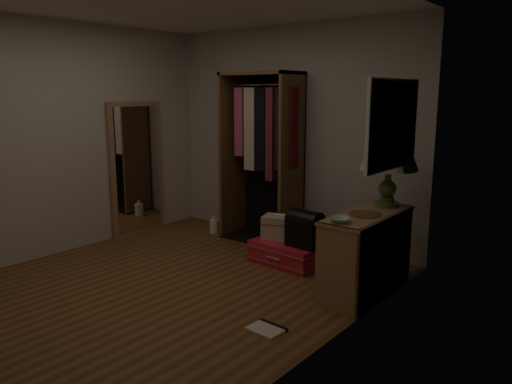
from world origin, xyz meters
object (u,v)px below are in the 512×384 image
black_bag (305,228)px  table_lamp (389,154)px  console_bookshelf (368,251)px  pink_suitcase (290,252)px  open_wardrobe (265,144)px  train_case (280,227)px  white_jug (214,226)px  floor_mirror (137,169)px

black_bag → table_lamp: 1.15m
console_bookshelf → pink_suitcase: 1.06m
open_wardrobe → black_bag: 1.36m
open_wardrobe → train_case: bearing=-39.6°
black_bag → white_jug: size_ratio=1.79×
table_lamp → open_wardrobe: bearing=168.0°
console_bookshelf → train_case: (-1.16, 0.24, -0.02)m
pink_suitcase → train_case: bearing=173.9°
white_jug → console_bookshelf: bearing=-12.6°
pink_suitcase → table_lamp: table_lamp is taller
open_wardrobe → floor_mirror: open_wardrobe is taller
train_case → black_bag: bearing=-31.1°
floor_mirror → train_case: bearing=7.6°
table_lamp → train_case: bearing=-174.3°
open_wardrobe → train_case: (0.60, -0.49, -0.84)m
open_wardrobe → floor_mirror: (-1.48, -0.77, -0.35)m
open_wardrobe → train_case: open_wardrobe is taller
pink_suitcase → white_jug: bearing=170.4°
floor_mirror → white_jug: floor_mirror is taller
floor_mirror → black_bag: floor_mirror is taller
train_case → floor_mirror: bearing=168.4°
pink_suitcase → black_bag: black_bag is taller
open_wardrobe → table_lamp: 1.80m
pink_suitcase → black_bag: size_ratio=2.08×
open_wardrobe → table_lamp: (1.76, -0.38, 0.04)m
train_case → black_bag: (0.37, -0.08, 0.07)m
train_case → white_jug: 1.34m
train_case → black_bag: black_bag is taller
black_bag → table_lamp: bearing=18.4°
floor_mirror → table_lamp: size_ratio=2.50×
open_wardrobe → pink_suitcase: 1.42m
console_bookshelf → black_bag: 0.80m
console_bookshelf → train_case: bearing=168.3°
console_bookshelf → floor_mirror: (-3.24, -0.04, 0.46)m
table_lamp → console_bookshelf: bearing=-90.8°
table_lamp → floor_mirror: bearing=-173.1°
open_wardrobe → black_bag: bearing=-30.5°
console_bookshelf → open_wardrobe: bearing=157.4°
console_bookshelf → table_lamp: bearing=89.2°
open_wardrobe → white_jug: (-0.68, -0.19, -1.11)m
black_bag → table_lamp: (0.79, 0.19, 0.81)m
console_bookshelf → floor_mirror: size_ratio=0.66×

